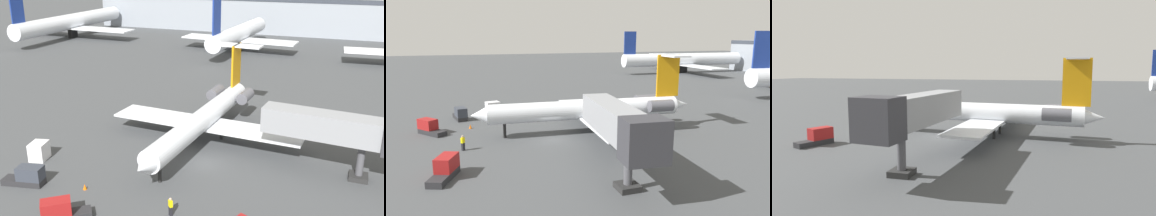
# 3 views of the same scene
# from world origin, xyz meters

# --- Properties ---
(ground_plane) EXTENTS (400.00, 400.00, 0.10)m
(ground_plane) POSITION_xyz_m (0.00, 0.00, -0.05)
(ground_plane) COLOR #424447
(regional_jet) EXTENTS (23.34, 28.85, 9.77)m
(regional_jet) POSITION_xyz_m (-1.65, 6.04, 3.10)
(regional_jet) COLOR silver
(regional_jet) RESTS_ON ground_plane
(jet_bridge) EXTENTS (14.12, 4.27, 6.61)m
(jet_bridge) POSITION_xyz_m (13.69, 2.30, 4.89)
(jet_bridge) COLOR gray
(jet_bridge) RESTS_ON ground_plane
(ground_crew_marshaller) EXTENTS (0.47, 0.46, 1.69)m
(ground_crew_marshaller) POSITION_xyz_m (0.87, -10.27, 0.86)
(ground_crew_marshaller) COLOR black
(ground_crew_marshaller) RESTS_ON ground_plane
(baggage_tug_lead) EXTENTS (3.99, 3.60, 1.90)m
(baggage_tug_lead) POSITION_xyz_m (-7.30, -14.13, 0.84)
(baggage_tug_lead) COLOR #262628
(baggage_tug_lead) RESTS_ON ground_plane
(baggage_tug_spare) EXTENTS (4.20, 2.17, 1.90)m
(baggage_tug_spare) POSITION_xyz_m (-14.03, -10.34, 0.84)
(baggage_tug_spare) COLOR #262628
(baggage_tug_spare) RESTS_ON ground_plane
(cargo_container_uld) EXTENTS (2.04, 2.32, 1.94)m
(cargo_container_uld) POSITION_xyz_m (-16.70, -5.43, 0.97)
(cargo_container_uld) COLOR silver
(cargo_container_uld) RESTS_ON ground_plane
(traffic_cone_near) EXTENTS (0.36, 0.36, 0.55)m
(traffic_cone_near) POSITION_xyz_m (-8.41, -9.19, 0.28)
(traffic_cone_near) COLOR orange
(traffic_cone_near) RESTS_ON ground_plane
(terminal_building) EXTENTS (129.60, 18.88, 10.58)m
(terminal_building) POSITION_xyz_m (0.00, 93.73, 5.31)
(terminal_building) COLOR #8C939E
(terminal_building) RESTS_ON ground_plane
(parked_airliner_west_end) EXTENTS (36.51, 43.41, 13.50)m
(parked_airliner_west_end) POSITION_xyz_m (-60.11, 60.63, 4.34)
(parked_airliner_west_end) COLOR silver
(parked_airliner_west_end) RESTS_ON ground_plane
(parked_airliner_west_mid) EXTENTS (27.45, 32.44, 13.11)m
(parked_airliner_west_mid) POSITION_xyz_m (-11.94, 58.55, 4.16)
(parked_airliner_west_mid) COLOR silver
(parked_airliner_west_mid) RESTS_ON ground_plane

